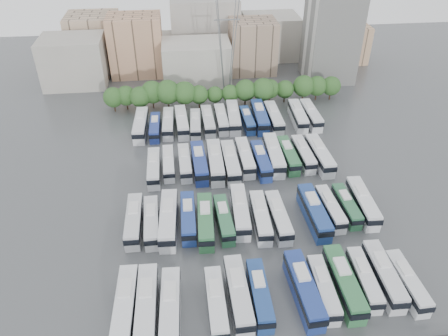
{
  "coord_description": "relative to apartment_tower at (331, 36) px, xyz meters",
  "views": [
    {
      "loc": [
        -11.63,
        -65.91,
        54.4
      ],
      "look_at": [
        -3.47,
        7.77,
        3.0
      ],
      "focal_mm": 35.0,
      "sensor_mm": 36.0,
      "label": 1
    }
  ],
  "objects": [
    {
      "name": "bus_r0_s0",
      "position": [
        -55.36,
        -81.95,
        -11.01
      ],
      "size": [
        3.22,
        12.98,
        4.05
      ],
      "rotation": [
        0.0,
        0.0,
        -0.03
      ],
      "color": "silver",
      "rests_on": "ground"
    },
    {
      "name": "ground",
      "position": [
        -34.0,
        -58.0,
        -13.0
      ],
      "size": [
        220.0,
        220.0,
        0.0
      ],
      "primitive_type": "plane",
      "color": "#424447",
      "rests_on": "ground"
    },
    {
      "name": "bus_r2_s12",
      "position": [
        -15.8,
        -46.16,
        -10.95
      ],
      "size": [
        3.41,
        13.4,
        4.17
      ],
      "rotation": [
        0.0,
        0.0,
        0.04
      ],
      "color": "silver",
      "rests_on": "ground"
    },
    {
      "name": "bus_r2_s9",
      "position": [
        -25.86,
        -45.02,
        -10.89
      ],
      "size": [
        3.37,
        13.75,
        4.29
      ],
      "rotation": [
        0.0,
        0.0,
        -0.03
      ],
      "color": "silver",
      "rests_on": "ground"
    },
    {
      "name": "bus_r1_s12",
      "position": [
        -15.64,
        -63.29,
        -11.33
      ],
      "size": [
        2.67,
        10.93,
        3.41
      ],
      "rotation": [
        0.0,
        0.0,
        0.03
      ],
      "color": "#2B6440",
      "rests_on": "ground"
    },
    {
      "name": "bus_r0_s12",
      "position": [
        -15.76,
        -80.58,
        -11.06
      ],
      "size": [
        2.94,
        12.65,
        3.96
      ],
      "rotation": [
        0.0,
        0.0,
        -0.01
      ],
      "color": "silver",
      "rests_on": "ground"
    },
    {
      "name": "bus_r0_s13",
      "position": [
        -12.67,
        -82.17,
        -11.25
      ],
      "size": [
        2.87,
        11.42,
        3.56
      ],
      "rotation": [
        0.0,
        0.0,
        0.04
      ],
      "color": "silver",
      "rests_on": "ground"
    },
    {
      "name": "bus_r0_s5",
      "position": [
        -38.81,
        -81.78,
        -10.99
      ],
      "size": [
        3.13,
        13.12,
        4.1
      ],
      "rotation": [
        0.0,
        0.0,
        0.02
      ],
      "color": "silver",
      "rests_on": "ground"
    },
    {
      "name": "bus_r2_s8",
      "position": [
        -28.99,
        -46.62,
        -11.11
      ],
      "size": [
        2.99,
        12.32,
        3.84
      ],
      "rotation": [
        0.0,
        0.0,
        0.03
      ],
      "color": "navy",
      "rests_on": "ground"
    },
    {
      "name": "bus_r3_s6",
      "position": [
        -35.56,
        -26.96,
        -11.16
      ],
      "size": [
        2.71,
        11.98,
        3.75
      ],
      "rotation": [
        0.0,
        0.0,
        0.01
      ],
      "color": "silver",
      "rests_on": "ground"
    },
    {
      "name": "bus_r1_s7",
      "position": [
        -32.41,
        -64.94,
        -11.12
      ],
      "size": [
        2.97,
        12.28,
        3.83
      ],
      "rotation": [
        0.0,
        0.0,
        -0.03
      ],
      "color": "silver",
      "rests_on": "ground"
    },
    {
      "name": "bus_r0_s4",
      "position": [
        -42.25,
        -83.0,
        -11.16
      ],
      "size": [
        2.7,
        11.97,
        3.75
      ],
      "rotation": [
        0.0,
        0.0,
        0.01
      ],
      "color": "silver",
      "rests_on": "ground"
    },
    {
      "name": "bus_r1_s6",
      "position": [
        -35.89,
        -62.94,
        -11.02
      ],
      "size": [
        3.33,
        12.95,
        4.03
      ],
      "rotation": [
        0.0,
        0.0,
        -0.04
      ],
      "color": "silver",
      "rests_on": "ground"
    },
    {
      "name": "bus_r0_s6",
      "position": [
        -35.63,
        -82.01,
        -11.18
      ],
      "size": [
        2.68,
        11.85,
        3.71
      ],
      "rotation": [
        0.0,
        0.0,
        -0.01
      ],
      "color": "navy",
      "rests_on": "ground"
    },
    {
      "name": "bus_r2_s5",
      "position": [
        -38.9,
        -46.38,
        -10.9
      ],
      "size": [
        3.11,
        13.67,
        4.28
      ],
      "rotation": [
        0.0,
        0.0,
        -0.01
      ],
      "color": "silver",
      "rests_on": "ground"
    },
    {
      "name": "bus_r3_s4",
      "position": [
        -42.2,
        -28.66,
        -11.22
      ],
      "size": [
        3.06,
        11.65,
        3.62
      ],
      "rotation": [
        0.0,
        0.0,
        -0.05
      ],
      "color": "silver",
      "rests_on": "ground"
    },
    {
      "name": "bus_r1_s5",
      "position": [
        -39.09,
        -64.61,
        -11.25
      ],
      "size": [
        3.01,
        11.44,
        3.56
      ],
      "rotation": [
        0.0,
        0.0,
        0.05
      ],
      "color": "#2D6943",
      "rests_on": "ground"
    },
    {
      "name": "bus_r3_s3",
      "position": [
        -45.55,
        -27.52,
        -11.03
      ],
      "size": [
        3.34,
        12.93,
        4.02
      ],
      "rotation": [
        0.0,
        0.0,
        0.04
      ],
      "color": "silver",
      "rests_on": "ground"
    },
    {
      "name": "bus_r3_s12",
      "position": [
        -15.95,
        -27.46,
        -11.0
      ],
      "size": [
        3.28,
        13.08,
        4.08
      ],
      "rotation": [
        0.0,
        0.0,
        -0.03
      ],
      "color": "white",
      "rests_on": "ground"
    },
    {
      "name": "city_buildings",
      "position": [
        -41.46,
        13.86,
        -5.13
      ],
      "size": [
        102.0,
        35.0,
        20.0
      ],
      "color": "#9E998E",
      "rests_on": "ground"
    },
    {
      "name": "bus_r1_s13",
      "position": [
        -12.45,
        -63.04,
        -11.02
      ],
      "size": [
        3.22,
        12.93,
        4.03
      ],
      "rotation": [
        0.0,
        0.0,
        -0.03
      ],
      "color": "silver",
      "rests_on": "ground"
    },
    {
      "name": "bus_r0_s8",
      "position": [
        -28.9,
        -81.95,
        -10.94
      ],
      "size": [
        3.53,
        13.5,
        4.2
      ],
      "rotation": [
        0.0,
        0.0,
        0.05
      ],
      "color": "navy",
      "rests_on": "ground"
    },
    {
      "name": "bus_r3_s0",
      "position": [
        -55.64,
        -28.14,
        -10.94
      ],
      "size": [
        3.47,
        13.47,
        4.19
      ],
      "rotation": [
        0.0,
        0.0,
        -0.04
      ],
      "color": "silver",
      "rests_on": "ground"
    },
    {
      "name": "bus_r1_s3",
      "position": [
        -45.5,
        -63.51,
        -11.16
      ],
      "size": [
        2.78,
        12.01,
        3.76
      ],
      "rotation": [
        0.0,
        0.0,
        -0.01
      ],
      "color": "navy",
      "rests_on": "ground"
    },
    {
      "name": "bus_r3_s8",
      "position": [
        -29.07,
        -27.75,
        -11.32
      ],
      "size": [
        2.74,
        10.99,
        3.42
      ],
      "rotation": [
        0.0,
        0.0,
        0.03
      ],
      "color": "navy",
      "rests_on": "ground"
    },
    {
      "name": "bus_r2_s6",
      "position": [
        -35.7,
        -46.89,
        -10.94
      ],
      "size": [
        3.06,
        13.38,
        4.19
      ],
      "rotation": [
        0.0,
        0.0,
        0.01
      ],
      "color": "silver",
      "rests_on": "ground"
    },
    {
      "name": "bus_r2_s10",
      "position": [
        -22.63,
        -45.14,
        -11.13
      ],
      "size": [
        2.94,
        12.19,
        3.81
      ],
      "rotation": [
        0.0,
        0.0,
        0.02
      ],
      "color": "#2E6C3F",
      "rests_on": "ground"
    },
    {
      "name": "bus_r3_s5",
      "position": [
        -39.01,
        -27.72,
        -11.11
      ],
      "size": [
        2.9,
        12.32,
        3.85
      ],
      "rotation": [
        0.0,
        0.0,
        0.02
      ],
      "color": "silver",
      "rests_on": "ground"
    },
    {
      "name": "bus_r2_s7",
      "position": [
        -32.28,
        -45.05,
        -11.08
      ],
      "size": [
        2.94,
        12.51,
        3.91
      ],
      "rotation": [
        0.0,
        0.0,
        0.02
      ],
      "color": "white",
      "rests_on": "ground"
    },
    {
      "name": "bus_r2_s11",
      "position": [
        -19.18,
        -44.99,
        -11.15
      ],
      "size": [
        3.02,
        12.07,
        3.76
      ],
      "rotation": [
        0.0,
        0.0,
        0.03
      ],
      "color": "silver",
      "rests_on": "ground"
    },
    {
      "name": "bus_r1_s8",
      "position": [
        -29.17,
        -65.23,
        -11.13
      ],
      "size": [
        3.0,
        12.23,
        3.82
      ],
      "rotation": [
        0.0,
        0.0,
        0.03
      ],
      "color": "silver",
      "rests_on": "ground"
    },
    {
      "name": "electricity_pylon",
      "position": [
        -32.0,
        -8.0,
        5.66
      ],
      "size": [
        9.0,
        6.91,
        33.83
      ],
      "color": "slate",
      "rests_on": "ground"
    },
    {
      "name": "bus_r2_s4",
      "position": [
        -42.36,
        -46.14,
        -10.99
      ],
      "size": [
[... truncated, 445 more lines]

